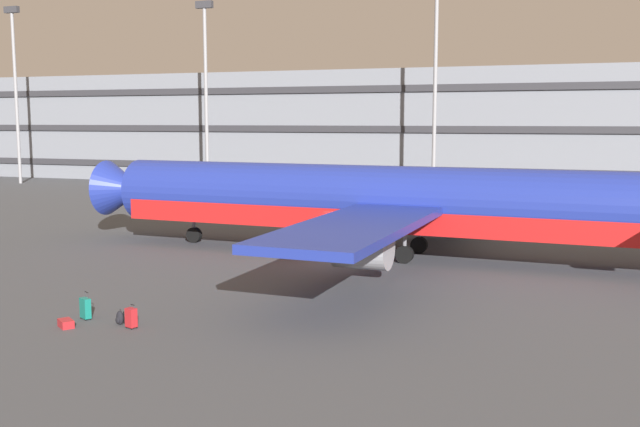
{
  "coord_description": "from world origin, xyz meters",
  "views": [
    {
      "loc": [
        11.02,
        -34.73,
        7.17
      ],
      "look_at": [
        0.25,
        -4.1,
        3.0
      ],
      "focal_mm": 40.88,
      "sensor_mm": 36.0,
      "label": 1
    }
  ],
  "objects_px": {
    "backpack_navy": "(120,318)",
    "airliner": "(397,203)",
    "suitcase_silver": "(85,308)",
    "suitcase_black": "(131,318)",
    "suitcase_teal": "(66,323)"
  },
  "relations": [
    {
      "from": "suitcase_black",
      "to": "suitcase_silver",
      "type": "distance_m",
      "value": 2.27
    },
    {
      "from": "airliner",
      "to": "suitcase_black",
      "type": "relative_size",
      "value": 45.35
    },
    {
      "from": "suitcase_black",
      "to": "suitcase_silver",
      "type": "height_order",
      "value": "suitcase_silver"
    },
    {
      "from": "suitcase_silver",
      "to": "backpack_navy",
      "type": "bearing_deg",
      "value": -7.47
    },
    {
      "from": "suitcase_teal",
      "to": "backpack_navy",
      "type": "xyz_separation_m",
      "value": [
        1.59,
        0.89,
        0.11
      ]
    },
    {
      "from": "airliner",
      "to": "suitcase_black",
      "type": "distance_m",
      "value": 17.16
    },
    {
      "from": "airliner",
      "to": "suitcase_teal",
      "type": "bearing_deg",
      "value": -115.05
    },
    {
      "from": "backpack_navy",
      "to": "suitcase_black",
      "type": "bearing_deg",
      "value": -19.49
    },
    {
      "from": "suitcase_black",
      "to": "suitcase_teal",
      "type": "relative_size",
      "value": 1.05
    },
    {
      "from": "suitcase_teal",
      "to": "suitcase_silver",
      "type": "xyz_separation_m",
      "value": [
        -0.01,
        1.1,
        0.28
      ]
    },
    {
      "from": "airliner",
      "to": "suitcase_black",
      "type": "bearing_deg",
      "value": -109.22
    },
    {
      "from": "backpack_navy",
      "to": "airliner",
      "type": "bearing_deg",
      "value": 68.54
    },
    {
      "from": "airliner",
      "to": "suitcase_silver",
      "type": "height_order",
      "value": "airliner"
    },
    {
      "from": "suitcase_black",
      "to": "backpack_navy",
      "type": "bearing_deg",
      "value": 160.51
    },
    {
      "from": "suitcase_teal",
      "to": "suitcase_silver",
      "type": "distance_m",
      "value": 1.13
    }
  ]
}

